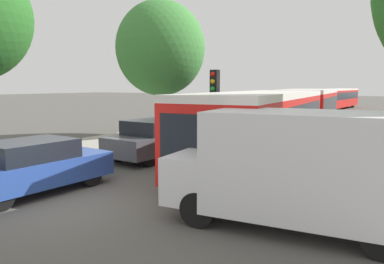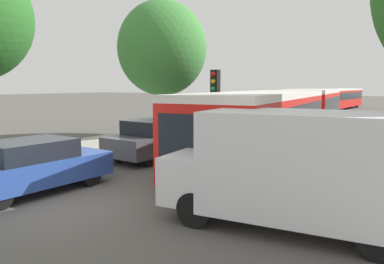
# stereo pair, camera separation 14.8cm
# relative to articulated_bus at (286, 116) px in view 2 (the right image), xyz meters

# --- Properties ---
(ground_plane) EXTENTS (200.00, 200.00, 0.00)m
(ground_plane) POSITION_rel_articulated_bus_xyz_m (-1.86, -10.28, -1.49)
(ground_plane) COLOR #4F4C47
(kerb_strip_left) EXTENTS (3.20, 51.60, 0.14)m
(kerb_strip_left) POSITION_rel_articulated_bus_xyz_m (-7.95, 10.52, -1.42)
(kerb_strip_left) COLOR #9E998E
(kerb_strip_left) RESTS_ON ground
(articulated_bus) EXTENTS (4.16, 17.53, 2.58)m
(articulated_bus) POSITION_rel_articulated_bus_xyz_m (0.00, 0.00, 0.00)
(articulated_bus) COLOR red
(articulated_bus) RESTS_ON ground
(city_bus_rear) EXTENTS (3.15, 11.19, 2.38)m
(city_bus_rear) POSITION_rel_articulated_bus_xyz_m (-3.59, 31.32, -0.11)
(city_bus_rear) COLOR red
(city_bus_rear) RESTS_ON ground
(queued_car_blue) EXTENTS (1.96, 4.12, 1.40)m
(queued_car_blue) POSITION_rel_articulated_bus_xyz_m (-3.50, -10.03, -0.78)
(queued_car_blue) COLOR #284799
(queued_car_blue) RESTS_ON ground
(queued_car_graphite) EXTENTS (2.12, 4.44, 1.51)m
(queued_car_graphite) POSITION_rel_articulated_bus_xyz_m (-3.56, -4.51, -0.73)
(queued_car_graphite) COLOR #47474C
(queued_car_graphite) RESTS_ON ground
(queued_car_navy) EXTENTS (1.89, 3.97, 1.35)m
(queued_car_navy) POSITION_rel_articulated_bus_xyz_m (-3.39, 1.20, -0.81)
(queued_car_navy) COLOR navy
(queued_car_navy) RESTS_ON ground
(queued_car_green) EXTENTS (1.97, 4.15, 1.40)m
(queued_car_green) POSITION_rel_articulated_bus_xyz_m (-3.45, 6.33, -0.78)
(queued_car_green) COLOR #236638
(queued_car_green) RESTS_ON ground
(queued_car_tan) EXTENTS (2.01, 4.22, 1.43)m
(queued_car_tan) POSITION_rel_articulated_bus_xyz_m (-3.69, 11.98, -0.76)
(queued_car_tan) COLOR tan
(queued_car_tan) RESTS_ON ground
(queued_car_white) EXTENTS (2.16, 4.53, 1.54)m
(queued_car_white) POSITION_rel_articulated_bus_xyz_m (-3.59, 18.26, -0.71)
(queued_car_white) COLOR white
(queued_car_white) RESTS_ON ground
(white_van) EXTENTS (5.17, 2.43, 2.31)m
(white_van) POSITION_rel_articulated_bus_xyz_m (3.17, -8.80, -0.25)
(white_van) COLOR silver
(white_van) RESTS_ON ground
(traffic_light) EXTENTS (0.34, 0.37, 3.40)m
(traffic_light) POSITION_rel_articulated_bus_xyz_m (-1.79, -3.19, 1.01)
(traffic_light) COLOR #56595E
(traffic_light) RESTS_ON ground
(tree_left_mid) EXTENTS (4.81, 4.81, 7.35)m
(tree_left_mid) POSITION_rel_articulated_bus_xyz_m (-7.12, 0.69, 3.17)
(tree_left_mid) COLOR #51381E
(tree_left_mid) RESTS_ON ground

